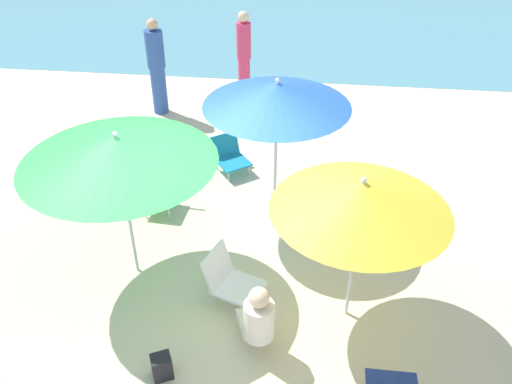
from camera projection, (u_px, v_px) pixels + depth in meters
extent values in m
plane|color=beige|center=(224.00, 288.00, 6.58)|extent=(40.00, 40.00, 0.00)
cylinder|color=silver|center=(276.00, 153.00, 7.23)|extent=(0.04, 0.04, 2.04)
cone|color=blue|center=(277.00, 94.00, 6.74)|extent=(1.90, 1.90, 0.32)
sphere|color=silver|center=(277.00, 80.00, 6.63)|extent=(0.06, 0.06, 0.06)
cylinder|color=silver|center=(354.00, 253.00, 5.74)|extent=(0.04, 0.04, 1.83)
cone|color=yellow|center=(362.00, 196.00, 5.31)|extent=(1.83, 1.83, 0.33)
sphere|color=silver|center=(364.00, 180.00, 5.20)|extent=(0.06, 0.06, 0.06)
cylinder|color=silver|center=(128.00, 209.00, 6.30)|extent=(0.04, 0.04, 1.93)
cone|color=green|center=(117.00, 149.00, 5.84)|extent=(2.19, 2.19, 0.31)
sphere|color=silver|center=(115.00, 134.00, 5.74)|extent=(0.06, 0.06, 0.06)
cube|color=#33934C|center=(159.00, 196.00, 7.76)|extent=(0.52, 0.51, 0.03)
cube|color=#33934C|center=(164.00, 175.00, 7.85)|extent=(0.50, 0.19, 0.39)
cylinder|color=silver|center=(169.00, 213.00, 7.65)|extent=(0.02, 0.02, 0.23)
cylinder|color=silver|center=(143.00, 210.00, 7.71)|extent=(0.02, 0.02, 0.23)
cylinder|color=silver|center=(177.00, 197.00, 7.96)|extent=(0.02, 0.02, 0.23)
cylinder|color=silver|center=(152.00, 195.00, 8.02)|extent=(0.02, 0.02, 0.23)
cube|color=teal|center=(233.00, 162.00, 8.61)|extent=(0.66, 0.67, 0.03)
cube|color=teal|center=(225.00, 145.00, 8.69)|extent=(0.46, 0.39, 0.36)
cylinder|color=silver|center=(249.00, 170.00, 8.61)|extent=(0.02, 0.02, 0.18)
cylinder|color=silver|center=(228.00, 176.00, 8.46)|extent=(0.02, 0.02, 0.18)
cylinder|color=silver|center=(237.00, 159.00, 8.89)|extent=(0.02, 0.02, 0.18)
cylinder|color=silver|center=(217.00, 165.00, 8.73)|extent=(0.02, 0.02, 0.18)
cube|color=white|center=(238.00, 288.00, 6.24)|extent=(0.66, 0.63, 0.03)
cube|color=white|center=(217.00, 266.00, 6.23)|extent=(0.32, 0.50, 0.42)
cylinder|color=silver|center=(262.00, 291.00, 6.38)|extent=(0.02, 0.02, 0.24)
cylinder|color=silver|center=(246.00, 313.00, 6.10)|extent=(0.02, 0.02, 0.24)
cylinder|color=silver|center=(231.00, 280.00, 6.54)|extent=(0.02, 0.02, 0.24)
cylinder|color=silver|center=(215.00, 300.00, 6.26)|extent=(0.02, 0.02, 0.24)
cylinder|color=silver|center=(369.00, 382.00, 5.35)|extent=(0.02, 0.02, 0.24)
cube|color=silver|center=(254.00, 322.00, 5.84)|extent=(0.44, 0.46, 0.12)
cylinder|color=beige|center=(250.00, 319.00, 6.03)|extent=(0.12, 0.12, 0.24)
cylinder|color=silver|center=(259.00, 320.00, 5.57)|extent=(0.32, 0.32, 0.45)
sphere|color=beige|center=(259.00, 298.00, 5.38)|extent=(0.22, 0.22, 0.22)
cylinder|color=#2D519E|center=(159.00, 90.00, 10.25)|extent=(0.28, 0.28, 0.92)
cylinder|color=#2D519E|center=(155.00, 49.00, 9.79)|extent=(0.33, 0.33, 0.68)
sphere|color=#DBAD84|center=(152.00, 24.00, 9.54)|extent=(0.21, 0.21, 0.21)
cylinder|color=#DB3866|center=(244.00, 78.00, 10.81)|extent=(0.24, 0.24, 0.84)
cylinder|color=#DB3866|center=(244.00, 41.00, 10.37)|extent=(0.28, 0.28, 0.70)
sphere|color=beige|center=(243.00, 17.00, 10.10)|extent=(0.21, 0.21, 0.21)
cube|color=black|center=(162.00, 367.00, 5.48)|extent=(0.26, 0.24, 0.29)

